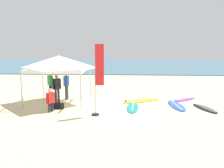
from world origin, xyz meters
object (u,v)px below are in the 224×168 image
(surfboard_black, at_px, (205,108))
(surfboard_blue, at_px, (176,105))
(person_blue, at_px, (66,84))
(canopy_tent, at_px, (59,62))
(banner_flag, at_px, (97,83))
(surfboard_teal, at_px, (133,107))
(person_green, at_px, (50,83))
(gear_bag_near_tent, at_px, (58,106))
(surfboard_purple, at_px, (184,99))
(person_black, at_px, (57,87))
(surfboard_yellow, at_px, (141,101))
(person_red, at_px, (50,99))

(surfboard_black, bearing_deg, surfboard_blue, 158.86)
(person_blue, bearing_deg, surfboard_black, -12.37)
(canopy_tent, relative_size, banner_flag, 0.94)
(surfboard_teal, bearing_deg, person_green, 159.10)
(person_green, relative_size, gear_bag_near_tent, 2.85)
(canopy_tent, height_order, gear_bag_near_tent, canopy_tent)
(canopy_tent, distance_m, person_green, 1.97)
(canopy_tent, height_order, surfboard_purple, canopy_tent)
(banner_flag, bearing_deg, person_blue, 125.80)
(surfboard_purple, xyz_separation_m, surfboard_blue, (-0.80, -1.54, -0.00))
(surfboard_teal, distance_m, person_black, 4.39)
(surfboard_teal, distance_m, surfboard_black, 3.77)
(surfboard_purple, bearing_deg, surfboard_yellow, -169.11)
(surfboard_black, bearing_deg, surfboard_purple, 105.23)
(surfboard_yellow, relative_size, surfboard_blue, 1.01)
(surfboard_black, xyz_separation_m, person_black, (-8.03, 0.53, 0.95))
(surfboard_teal, distance_m, person_blue, 4.47)
(person_red, bearing_deg, person_green, 108.02)
(surfboard_blue, height_order, person_red, person_red)
(person_black, relative_size, person_blue, 1.00)
(surfboard_blue, xyz_separation_m, banner_flag, (-4.12, -2.03, 1.54))
(surfboard_blue, relative_size, person_black, 1.48)
(surfboard_black, bearing_deg, canopy_tent, 173.77)
(canopy_tent, height_order, surfboard_black, canopy_tent)
(person_black, bearing_deg, gear_bag_near_tent, -73.05)
(canopy_tent, distance_m, surfboard_yellow, 5.33)
(person_blue, bearing_deg, banner_flag, -54.20)
(gear_bag_near_tent, bearing_deg, canopy_tent, 100.10)
(surfboard_purple, xyz_separation_m, person_blue, (-7.23, -0.36, 0.95))
(surfboard_teal, bearing_deg, person_blue, 156.85)
(surfboard_purple, distance_m, person_red, 7.99)
(surfboard_black, bearing_deg, person_green, 167.68)
(surfboard_yellow, bearing_deg, surfboard_teal, -108.76)
(canopy_tent, bearing_deg, gear_bag_near_tent, -79.90)
(person_black, distance_m, gear_bag_near_tent, 1.28)
(person_red, bearing_deg, surfboard_blue, 13.36)
(person_black, bearing_deg, banner_flag, -38.50)
(person_black, height_order, gear_bag_near_tent, person_black)
(surfboard_black, bearing_deg, person_black, 176.23)
(canopy_tent, bearing_deg, person_black, -99.10)
(canopy_tent, relative_size, person_red, 2.67)
(person_blue, relative_size, person_green, 1.00)
(surfboard_yellow, bearing_deg, gear_bag_near_tent, -156.77)
(person_blue, relative_size, gear_bag_near_tent, 2.85)
(surfboard_purple, xyz_separation_m, surfboard_black, (0.56, -2.07, -0.00))
(banner_flag, xyz_separation_m, gear_bag_near_tent, (-2.28, 1.12, -1.43))
(person_blue, xyz_separation_m, gear_bag_near_tent, (0.04, -2.09, -0.85))
(surfboard_teal, bearing_deg, banner_flag, -138.67)
(surfboard_yellow, distance_m, person_blue, 4.65)
(surfboard_purple, bearing_deg, surfboard_blue, -117.28)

